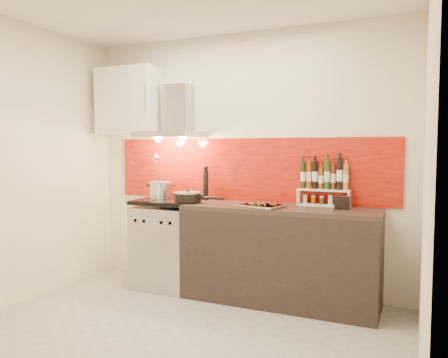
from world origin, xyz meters
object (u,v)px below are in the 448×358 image
at_px(range_stove, 168,244).
at_px(saute_pan, 188,197).
at_px(pepper_mill, 206,183).
at_px(stock_pot, 161,190).
at_px(counter, 279,254).
at_px(baking_tray, 262,205).

distance_m(range_stove, saute_pan, 0.60).
distance_m(range_stove, pepper_mill, 0.74).
xyz_separation_m(stock_pot, saute_pan, (0.43, -0.17, -0.04)).
relative_size(range_stove, pepper_mill, 2.53).
bearing_deg(stock_pot, counter, -3.55).
bearing_deg(stock_pot, baking_tray, -9.05).
relative_size(counter, stock_pot, 7.67).
xyz_separation_m(range_stove, counter, (1.20, 0.00, 0.01)).
bearing_deg(counter, baking_tray, -142.27).
xyz_separation_m(saute_pan, pepper_mill, (0.06, 0.26, 0.12)).
bearing_deg(counter, stock_pot, 176.45).
height_order(range_stove, pepper_mill, pepper_mill).
bearing_deg(range_stove, pepper_mill, 26.69).
bearing_deg(pepper_mill, range_stove, -153.31).
relative_size(stock_pot, pepper_mill, 0.65).
distance_m(counter, pepper_mill, 1.07).
bearing_deg(stock_pot, range_stove, -32.09).
bearing_deg(range_stove, saute_pan, -16.57).
xyz_separation_m(counter, saute_pan, (-0.91, -0.09, 0.51)).
distance_m(range_stove, counter, 1.20).
height_order(counter, saute_pan, saute_pan).
bearing_deg(stock_pot, pepper_mill, 10.19).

